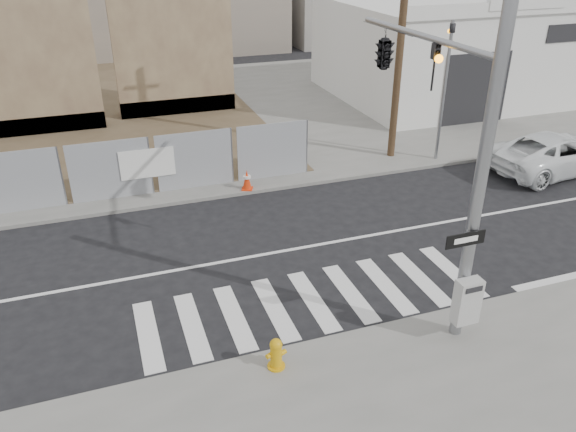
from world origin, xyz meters
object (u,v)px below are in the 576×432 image
object	(u,v)px
traffic_cone_c	(43,196)
traffic_cone_d	(247,180)
fire_hydrant	(276,353)
auto_shop	(452,48)
suv	(556,153)
signal_pole	(412,96)

from	to	relation	value
traffic_cone_c	traffic_cone_d	xyz separation A→B (m)	(6.60, -0.98, 0.02)
fire_hydrant	traffic_cone_d	bearing A→B (deg)	53.73
auto_shop	traffic_cone_c	world-z (taller)	auto_shop
suv	fire_hydrant	bearing A→B (deg)	111.57
traffic_cone_c	traffic_cone_d	bearing A→B (deg)	-8.40
suv	traffic_cone_c	world-z (taller)	suv
traffic_cone_d	traffic_cone_c	bearing A→B (deg)	171.60
signal_pole	traffic_cone_d	size ratio (longest dim) A/B	9.87
traffic_cone_c	traffic_cone_d	world-z (taller)	traffic_cone_d
fire_hydrant	suv	size ratio (longest dim) A/B	0.13
traffic_cone_d	fire_hydrant	bearing A→B (deg)	-101.82
traffic_cone_c	fire_hydrant	bearing A→B (deg)	-63.95
suv	traffic_cone_c	xyz separation A→B (m)	(-17.98, 2.96, -0.29)
fire_hydrant	traffic_cone_c	distance (m)	10.85
fire_hydrant	traffic_cone_d	world-z (taller)	traffic_cone_d
auto_shop	signal_pole	bearing A→B (deg)	-127.46
signal_pole	traffic_cone_c	xyz separation A→B (m)	(-8.89, 7.24, -4.34)
auto_shop	traffic_cone_d	xyz separation A→B (m)	(-13.80, -8.75, -2.07)
auto_shop	traffic_cone_d	size ratio (longest dim) A/B	16.92
fire_hydrant	auto_shop	bearing A→B (deg)	23.81
auto_shop	fire_hydrant	distance (m)	23.57
traffic_cone_c	traffic_cone_d	distance (m)	6.67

